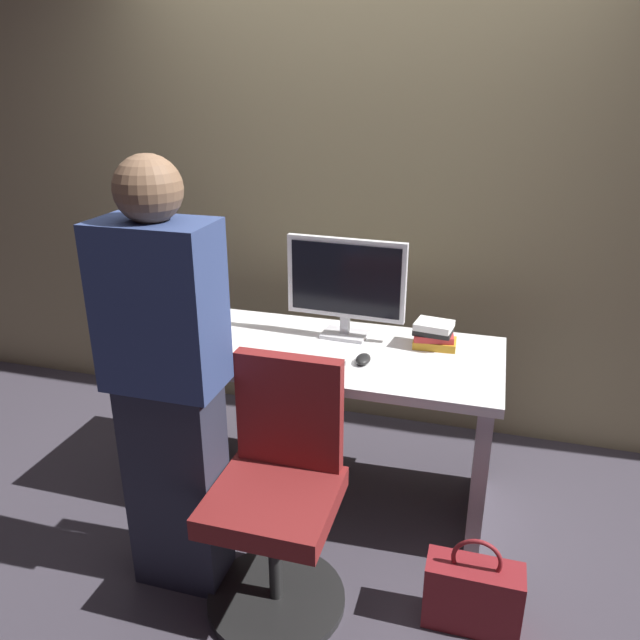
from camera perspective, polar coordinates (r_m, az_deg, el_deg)
The scene contains 12 objects.
ground_plane at distance 3.08m, azimuth 0.27°, elevation -15.46°, with size 9.00×9.00×0.00m, color #3D3842.
wall_back at distance 3.29m, azimuth 4.39°, elevation 15.23°, with size 6.40×0.10×3.00m, color #8C7F5B.
desk at distance 2.80m, azimuth 0.29°, elevation -6.84°, with size 1.54×0.68×0.75m.
office_chair at distance 2.34m, azimuth -3.82°, elevation -16.15°, with size 0.52×0.52×0.94m.
person_at_desk at distance 2.25m, azimuth -13.85°, elevation -5.96°, with size 0.40×0.24×1.64m.
monitor at distance 2.73m, azimuth 2.38°, elevation 3.46°, with size 0.54×0.15×0.46m.
keyboard at distance 2.64m, azimuth -1.82°, elevation -2.94°, with size 0.43×0.13×0.02m, color white.
mouse at distance 2.56m, azimuth 4.00°, elevation -3.62°, with size 0.06×0.10×0.03m, color black.
cup_near_keyboard at distance 2.74m, azimuth -9.24°, elevation -1.39°, with size 0.08×0.08×0.10m, color #D84C3F.
cup_by_monitor at distance 2.94m, azimuth -9.39°, elevation 0.22°, with size 0.07×0.07×0.10m, color silver.
book_stack at distance 2.74m, azimuth 10.47°, elevation -1.33°, with size 0.19×0.16×0.12m.
handbag at distance 2.47m, azimuth 13.91°, elevation -23.33°, with size 0.34×0.14×0.38m.
Camera 1 is at (0.67, -2.37, 1.85)m, focal length 34.69 mm.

